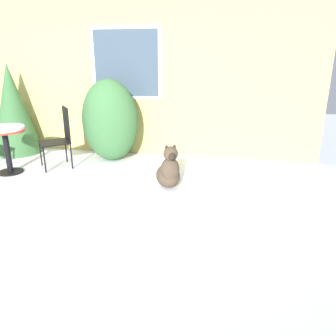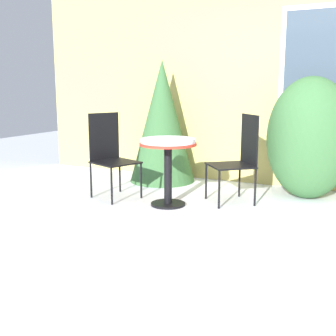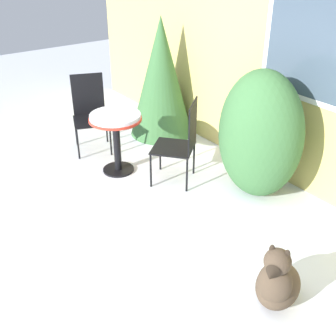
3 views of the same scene
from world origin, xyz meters
name	(u,v)px [view 3 (image 3 of 3)]	position (x,y,z in m)	size (l,w,h in m)	color
ground_plane	(121,231)	(0.00, 0.00, 0.00)	(16.00, 16.00, 0.00)	white
house_wall	(285,49)	(0.02, 2.20, 1.55)	(8.00, 0.10, 3.09)	tan
shrub_left	(260,135)	(0.27, 1.66, 0.74)	(1.02, 0.80, 1.48)	#386638
evergreen_bush	(161,78)	(-1.76, 1.77, 0.86)	(0.93, 0.93, 1.73)	#386638
patio_table	(116,127)	(-1.13, 0.63, 0.61)	(0.65, 0.65, 0.78)	black
patio_chair_near_table	(181,141)	(-0.44, 1.12, 0.55)	(0.67, 0.67, 1.04)	black
patio_chair_far_side	(90,111)	(-1.94, 0.69, 0.55)	(0.62, 0.62, 1.04)	black
dog	(277,282)	(1.59, 0.52, 0.25)	(0.51, 0.68, 0.68)	#4C3D2D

